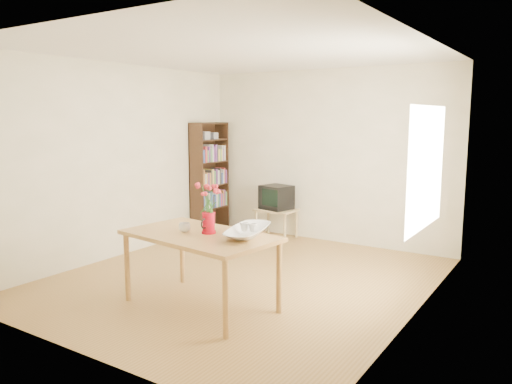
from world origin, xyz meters
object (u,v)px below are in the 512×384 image
Objects in this scene: mug at (185,228)px; bowl at (248,212)px; table at (200,241)px; pitcher at (209,224)px; television at (277,197)px.

mug is 0.24× the size of bowl.
table is 13.85× the size of mug.
table is at bearing 153.00° from mug.
table is 7.44× the size of pitcher.
table is 3.27× the size of bowl.
table is 0.21m from mug.
television is at bearing 115.11° from bowl.
table is at bearing -156.21° from bowl.
pitcher is at bearing 165.91° from mug.
bowl is at bearing 14.86° from pitcher.
mug reaches higher than table.
television is (-0.83, 2.91, -0.03)m from table.
bowl is at bearing 164.68° from mug.
bowl reaches higher than table.
television is (-1.27, 2.72, -0.33)m from bowl.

